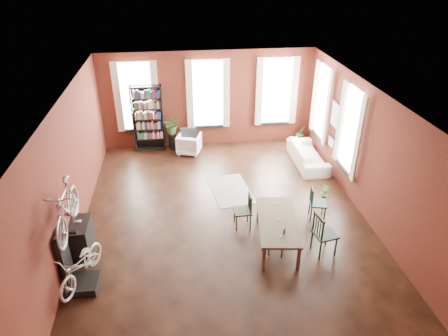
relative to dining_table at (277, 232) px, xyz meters
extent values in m
plane|color=black|center=(-1.05, 1.10, -0.32)|extent=(9.00, 9.00, 0.00)
cube|color=silver|center=(-1.05, 1.10, 2.88)|extent=(7.00, 9.00, 0.04)
cube|color=#491812|center=(-1.05, 5.60, 1.28)|extent=(7.00, 0.04, 3.20)
cube|color=#491812|center=(-1.05, -3.40, 1.28)|extent=(7.00, 0.04, 3.20)
cube|color=#491812|center=(-4.55, 1.10, 1.28)|extent=(0.04, 9.00, 3.20)
cube|color=#491812|center=(2.45, 1.10, 1.28)|extent=(0.04, 9.00, 3.20)
cube|color=white|center=(-3.35, 5.57, 1.48)|extent=(1.00, 0.04, 2.20)
cube|color=beige|center=(-3.35, 5.50, 1.48)|extent=(1.40, 0.06, 2.30)
cube|color=white|center=(-1.05, 5.57, 1.48)|extent=(1.00, 0.04, 2.20)
cube|color=beige|center=(-1.05, 5.50, 1.48)|extent=(1.40, 0.06, 2.30)
cube|color=white|center=(1.25, 5.57, 1.48)|extent=(1.00, 0.04, 2.20)
cube|color=beige|center=(1.25, 5.50, 1.48)|extent=(1.40, 0.06, 2.30)
cube|color=white|center=(2.42, 2.10, 1.48)|extent=(0.04, 1.00, 2.20)
cube|color=beige|center=(2.35, 2.10, 1.48)|extent=(0.06, 1.40, 2.30)
cube|color=white|center=(2.42, 4.30, 1.48)|extent=(0.04, 1.00, 2.20)
cube|color=beige|center=(2.35, 4.30, 1.48)|extent=(0.06, 1.40, 2.30)
cube|color=black|center=(2.41, 3.20, 1.48)|extent=(0.04, 0.55, 0.75)
cube|color=black|center=(2.41, 3.20, 0.63)|extent=(0.04, 0.45, 0.35)
cube|color=#4A3C2C|center=(0.00, 0.00, 0.00)|extent=(1.11, 1.99, 0.65)
cube|color=#16322F|center=(-0.08, -0.31, 0.07)|extent=(0.46, 0.46, 0.78)
cube|color=black|center=(-0.67, 0.74, 0.12)|extent=(0.41, 0.41, 0.89)
cube|color=black|center=(0.96, -0.43, 0.19)|extent=(0.55, 0.55, 1.02)
cube|color=#173330|center=(1.24, 0.84, 0.12)|extent=(0.48, 0.48, 0.88)
cube|color=black|center=(-3.05, 5.40, 0.78)|extent=(1.00, 0.32, 2.20)
imported|color=white|center=(-1.76, 4.92, 0.04)|extent=(0.88, 0.85, 0.73)
imported|color=beige|center=(1.90, 3.70, 0.08)|extent=(0.61, 2.08, 0.81)
cube|color=black|center=(-0.73, 2.40, -0.32)|extent=(1.26, 1.79, 0.01)
cube|color=black|center=(-4.15, -0.87, -0.24)|extent=(0.61, 0.61, 0.17)
cube|color=black|center=(-4.45, -0.70, 0.33)|extent=(0.16, 0.60, 1.30)
cube|color=black|center=(-4.33, 0.20, 0.08)|extent=(0.40, 0.80, 0.80)
cube|color=black|center=(-2.26, 5.29, -0.04)|extent=(0.37, 0.37, 0.56)
imported|color=#326227|center=(2.15, 5.34, -0.19)|extent=(0.48, 0.68, 0.28)
imported|color=#2D6227|center=(1.73, 1.65, -0.25)|extent=(0.29, 0.45, 0.15)
imported|color=silver|center=(-4.12, -0.86, 0.59)|extent=(0.75, 0.91, 1.48)
imported|color=#A5A8AD|center=(-4.20, -0.70, 1.81)|extent=(0.47, 1.00, 1.66)
imported|color=#385F26|center=(-2.28, 5.32, 0.48)|extent=(0.57, 0.63, 0.49)
camera|label=1|loc=(-2.09, -7.05, 5.64)|focal=32.00mm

